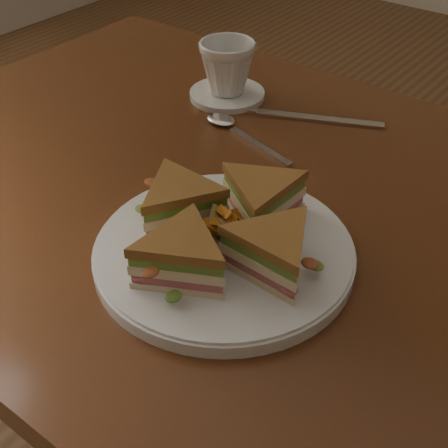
# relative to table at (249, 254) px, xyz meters

# --- Properties ---
(table) EXTENTS (1.20, 0.80, 0.75)m
(table) POSITION_rel_table_xyz_m (0.00, 0.00, 0.00)
(table) COLOR #391B0C
(table) RESTS_ON ground
(plate) EXTENTS (0.30, 0.30, 0.02)m
(plate) POSITION_rel_table_xyz_m (0.05, -0.12, 0.11)
(plate) COLOR silver
(plate) RESTS_ON table
(sandwich_wedges) EXTENTS (0.26, 0.26, 0.06)m
(sandwich_wedges) POSITION_rel_table_xyz_m (0.05, -0.12, 0.14)
(sandwich_wedges) COLOR beige
(sandwich_wedges) RESTS_ON plate
(crisps_mound) EXTENTS (0.09, 0.09, 0.05)m
(crisps_mound) POSITION_rel_table_xyz_m (0.05, -0.12, 0.14)
(crisps_mound) COLOR orange
(crisps_mound) RESTS_ON plate
(spoon) EXTENTS (0.18, 0.06, 0.01)m
(spoon) POSITION_rel_table_xyz_m (-0.13, 0.13, 0.10)
(spoon) COLOR silver
(spoon) RESTS_ON table
(knife) EXTENTS (0.20, 0.10, 0.00)m
(knife) POSITION_rel_table_xyz_m (-0.05, 0.23, 0.10)
(knife) COLOR silver
(knife) RESTS_ON table
(saucer) EXTENTS (0.13, 0.13, 0.01)m
(saucer) POSITION_rel_table_xyz_m (-0.20, 0.21, 0.10)
(saucer) COLOR silver
(saucer) RESTS_ON table
(coffee_cup) EXTENTS (0.11, 0.11, 0.09)m
(coffee_cup) POSITION_rel_table_xyz_m (-0.20, 0.21, 0.15)
(coffee_cup) COLOR silver
(coffee_cup) RESTS_ON saucer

